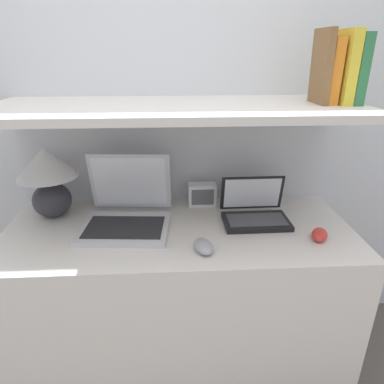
% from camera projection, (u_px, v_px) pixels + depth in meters
% --- Properties ---
extents(wall_back, '(6.00, 0.05, 2.40)m').
position_uv_depth(wall_back, '(175.00, 87.00, 1.46)').
color(wall_back, silver).
rests_on(wall_back, ground_plane).
extents(desk, '(1.35, 0.57, 0.70)m').
position_uv_depth(desk, '(180.00, 300.00, 1.47)').
color(desk, silver).
rests_on(desk, ground_plane).
extents(back_riser, '(1.35, 0.04, 1.14)m').
position_uv_depth(back_riser, '(178.00, 223.00, 1.66)').
color(back_riser, silver).
rests_on(back_riser, ground_plane).
extents(shelf, '(1.35, 0.51, 0.03)m').
position_uv_depth(shelf, '(176.00, 109.00, 1.22)').
color(shelf, silver).
rests_on(shelf, back_riser).
extents(table_lamp, '(0.24, 0.24, 0.29)m').
position_uv_depth(table_lamp, '(48.00, 175.00, 1.37)').
color(table_lamp, '#2D2D33').
rests_on(table_lamp, desk).
extents(laptop_large, '(0.35, 0.34, 0.27)m').
position_uv_depth(laptop_large, '(127.00, 212.00, 1.34)').
color(laptop_large, silver).
rests_on(laptop_large, desk).
extents(laptop_small, '(0.26, 0.19, 0.17)m').
position_uv_depth(laptop_small, '(255.00, 212.00, 1.38)').
color(laptop_small, black).
rests_on(laptop_small, desk).
extents(computer_mouse, '(0.08, 0.11, 0.04)m').
position_uv_depth(computer_mouse, '(203.00, 246.00, 1.17)').
color(computer_mouse, '#99999E').
rests_on(computer_mouse, desk).
extents(second_mouse, '(0.09, 0.10, 0.04)m').
position_uv_depth(second_mouse, '(320.00, 235.00, 1.25)').
color(second_mouse, red).
rests_on(second_mouse, desk).
extents(router_box, '(0.12, 0.06, 0.10)m').
position_uv_depth(router_box, '(202.00, 195.00, 1.51)').
color(router_box, white).
rests_on(router_box, desk).
extents(book_green, '(0.04, 0.16, 0.24)m').
position_uv_depth(book_green, '(353.00, 69.00, 1.21)').
color(book_green, '#2D7042').
rests_on(book_green, shelf).
extents(book_yellow, '(0.04, 0.16, 0.25)m').
position_uv_depth(book_yellow, '(343.00, 67.00, 1.20)').
color(book_yellow, gold).
rests_on(book_yellow, shelf).
extents(book_orange, '(0.03, 0.12, 0.22)m').
position_uv_depth(book_orange, '(330.00, 71.00, 1.20)').
color(book_orange, orange).
rests_on(book_orange, shelf).
extents(book_brown, '(0.03, 0.14, 0.25)m').
position_uv_depth(book_brown, '(321.00, 67.00, 1.20)').
color(book_brown, brown).
rests_on(book_brown, shelf).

